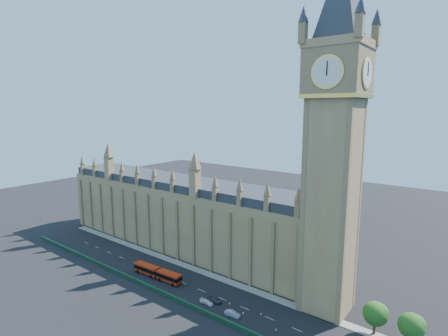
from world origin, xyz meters
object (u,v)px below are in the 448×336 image
Objects in this scene: red_bus at (157,273)px; car_grey at (215,300)px; car_silver at (232,314)px; car_white at (207,302)px.

red_bus is 4.50× the size of car_grey.
car_silver is (32.70, -2.58, -1.02)m from red_bus.
car_silver is 1.03× the size of car_white.
car_silver is 9.37m from car_white.
car_grey is at bearing 67.46° from car_silver.
car_white is at bearing 155.00° from car_grey.
red_bus is 24.54m from car_grey.
red_bus reaches higher than car_silver.
car_silver is (8.18, -2.54, -0.02)m from car_grey.
car_grey is 0.99× the size of car_silver.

